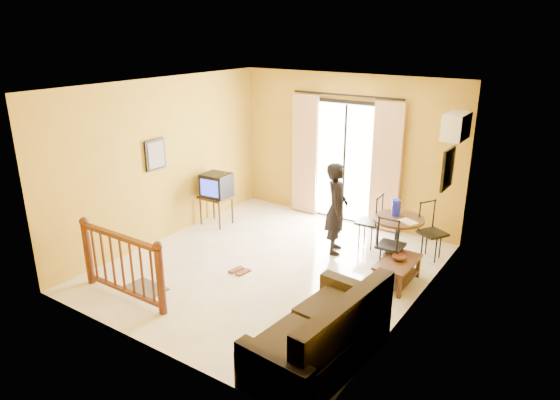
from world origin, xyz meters
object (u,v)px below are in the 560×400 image
Objects in this scene: dining_table at (398,226)px; television at (216,185)px; standing_person at (336,208)px; coffee_table at (397,268)px; sofa at (323,338)px.

television is at bearing -171.19° from dining_table.
dining_table is 1.02m from standing_person.
dining_table reaches higher than coffee_table.
standing_person is (2.43, 0.17, -0.02)m from television.
coffee_table is 1.47m from standing_person.
coffee_table is (3.72, -0.32, -0.53)m from television.
coffee_table is 0.55× the size of standing_person.
dining_table is at bearing 4.40° from television.
standing_person is (-1.29, 0.49, 0.52)m from coffee_table.
television is 0.62× the size of coffee_table.
standing_person is at bearing -159.39° from dining_table.
coffee_table is at bearing -67.49° from dining_table.
sofa is at bearing 179.86° from standing_person.
television is at bearing 175.03° from coffee_table.
dining_table is (3.37, 0.52, -0.24)m from television.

